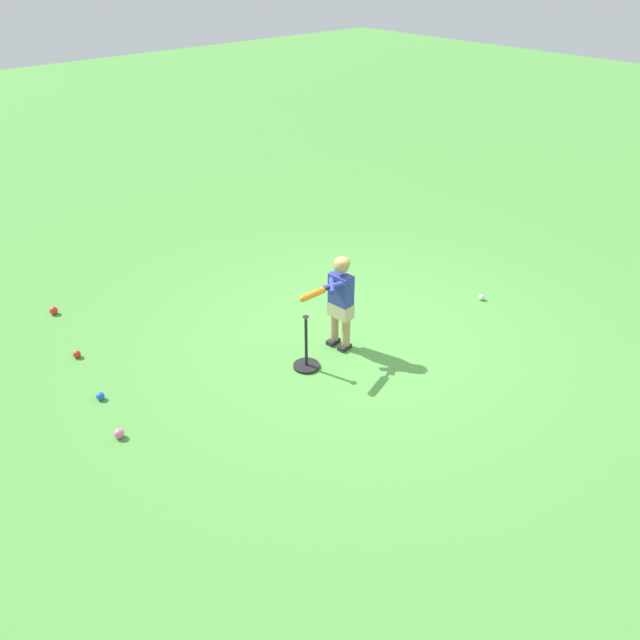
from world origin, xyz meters
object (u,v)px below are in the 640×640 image
Objects in this scene: play_ball_center_lawn at (119,434)px; play_ball_far_right at (54,311)px; play_ball_near_batter at (100,396)px; batting_tee at (306,359)px; child_batter at (339,295)px; play_ball_midfield at (481,297)px; play_ball_by_bucket at (77,354)px.

play_ball_far_right reaches higher than play_ball_center_lawn.
play_ball_far_right is 1.20× the size of play_ball_near_batter.
play_ball_near_batter is at bearing 169.98° from play_ball_far_right.
play_ball_center_lawn is at bearing 81.91° from batting_tee.
child_batter reaches higher than play_ball_midfield.
batting_tee is (-1.80, -1.73, 0.06)m from play_ball_by_bucket.
play_ball_midfield is 2.62m from batting_tee.
play_ball_center_lawn is 2.64m from play_ball_far_right.
play_ball_near_batter is 0.88m from play_ball_by_bucket.
play_ball_far_right is 0.16× the size of batting_tee.
play_ball_midfield is 0.12× the size of batting_tee.
play_ball_midfield is at bearing -128.01° from play_ball_far_right.
play_ball_far_right reaches higher than play_ball_by_bucket.
play_ball_midfield is (-0.63, -4.61, -0.01)m from play_ball_center_lawn.
play_ball_center_lawn reaches higher than play_ball_near_batter.
child_batter is 2.63m from play_ball_near_batter.
child_batter is at bearing -109.89° from play_ball_near_batter.
child_batter is 3.54m from play_ball_far_right.
batting_tee is (-0.06, 0.52, -0.55)m from child_batter.
play_ball_midfield is at bearing -97.81° from play_ball_center_lawn.
child_batter is 0.76m from batting_tee.
play_ball_near_batter is 0.98× the size of play_ball_by_bucket.
batting_tee is at bearing 82.40° from play_ball_midfield.
play_ball_near_batter is at bearing 74.06° from play_ball_midfield.
play_ball_far_right is at bearing -10.37° from play_ball_center_lawn.
play_ball_far_right is at bearing -10.02° from play_ball_near_batter.
play_ball_far_right is at bearing 51.99° from play_ball_midfield.
play_ball_far_right is at bearing 28.01° from batting_tee.
play_ball_center_lawn is 0.66m from play_ball_near_batter.
play_ball_near_batter is at bearing 63.62° from batting_tee.
play_ball_near_batter is 0.13× the size of batting_tee.
play_ball_by_bucket is (2.15, 4.33, 0.00)m from play_ball_midfield.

